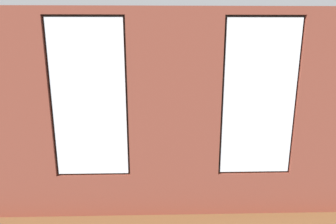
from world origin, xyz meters
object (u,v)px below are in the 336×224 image
(table_plant_small, at_px, (144,135))
(potted_plant_by_left_couch, at_px, (246,124))
(coffee_table, at_px, (164,141))
(couch_by_window, at_px, (143,175))
(media_console, at_px, (48,143))
(remote_black, at_px, (169,141))
(candle_jar, at_px, (164,137))
(tv_flatscreen, at_px, (45,118))
(potted_plant_between_couches, at_px, (227,151))
(potted_plant_corner_near_left, at_px, (258,100))
(potted_plant_corner_far_left, at_px, (327,148))
(cup_ceramic, at_px, (156,135))
(couch_left, at_px, (281,144))
(remote_silver, at_px, (181,136))
(papasan_chair, at_px, (126,116))

(table_plant_small, height_order, potted_plant_by_left_couch, table_plant_small)
(coffee_table, distance_m, potted_plant_by_left_couch, 2.61)
(couch_by_window, relative_size, media_console, 1.64)
(coffee_table, distance_m, remote_black, 0.18)
(couch_by_window, bearing_deg, candle_jar, -104.46)
(coffee_table, relative_size, tv_flatscreen, 1.35)
(tv_flatscreen, height_order, potted_plant_between_couches, tv_flatscreen)
(potted_plant_between_couches, bearing_deg, potted_plant_corner_near_left, -115.02)
(remote_black, xyz_separation_m, potted_plant_corner_far_left, (-2.68, 1.51, 0.37))
(cup_ceramic, relative_size, media_console, 0.08)
(candle_jar, height_order, tv_flatscreen, tv_flatscreen)
(coffee_table, distance_m, potted_plant_corner_near_left, 3.57)
(potted_plant_by_left_couch, bearing_deg, couch_left, 105.42)
(candle_jar, relative_size, remote_black, 0.58)
(coffee_table, distance_m, remote_silver, 0.44)
(couch_left, relative_size, potted_plant_by_left_couch, 3.64)
(potted_plant_corner_far_left, bearing_deg, potted_plant_between_couches, -4.60)
(potted_plant_by_left_couch, relative_size, potted_plant_between_couches, 0.49)
(papasan_chair, xyz_separation_m, potted_plant_between_couches, (-2.17, 3.56, 0.29))
(coffee_table, height_order, media_console, media_console)
(remote_silver, xyz_separation_m, remote_black, (0.29, 0.29, 0.00))
(table_plant_small, height_order, potted_plant_between_couches, potted_plant_between_couches)
(cup_ceramic, relative_size, potted_plant_corner_far_left, 0.07)
(couch_by_window, bearing_deg, potted_plant_by_left_couch, -132.38)
(potted_plant_by_left_couch, bearing_deg, potted_plant_between_couches, 67.96)
(couch_left, distance_m, potted_plant_by_left_couch, 1.50)
(coffee_table, distance_m, media_console, 2.78)
(media_console, distance_m, potted_plant_corner_near_left, 5.87)
(couch_left, height_order, candle_jar, couch_left)
(coffee_table, xyz_separation_m, potted_plant_corner_far_left, (-2.79, 1.64, 0.43))
(potted_plant_corner_far_left, bearing_deg, cup_ceramic, -30.55)
(coffee_table, bearing_deg, remote_silver, -158.67)
(remote_silver, relative_size, potted_plant_by_left_couch, 0.30)
(couch_by_window, xyz_separation_m, papasan_chair, (0.68, -3.61, 0.11))
(table_plant_small, height_order, potted_plant_corner_near_left, potted_plant_corner_near_left)
(tv_flatscreen, height_order, potted_plant_by_left_couch, tv_flatscreen)
(potted_plant_by_left_couch, bearing_deg, couch_by_window, 47.62)
(cup_ceramic, xyz_separation_m, potted_plant_corner_far_left, (-2.97, 1.75, 0.33))
(table_plant_small, bearing_deg, coffee_table, -162.94)
(potted_plant_between_couches, bearing_deg, couch_left, -138.02)
(remote_black, bearing_deg, papasan_chair, -99.24)
(candle_jar, xyz_separation_m, potted_plant_corner_near_left, (-2.80, -2.16, 0.39))
(potted_plant_corner_near_left, bearing_deg, couch_left, 86.05)
(coffee_table, relative_size, cup_ceramic, 13.72)
(candle_jar, bearing_deg, potted_plant_corner_near_left, -142.37)
(cup_ceramic, height_order, potted_plant_between_couches, potted_plant_between_couches)
(couch_by_window, distance_m, potted_plant_by_left_couch, 3.92)
(tv_flatscreen, xyz_separation_m, potted_plant_by_left_couch, (-4.99, -0.98, -0.47))
(tv_flatscreen, bearing_deg, potted_plant_corner_near_left, -162.06)
(candle_jar, bearing_deg, remote_black, 129.18)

